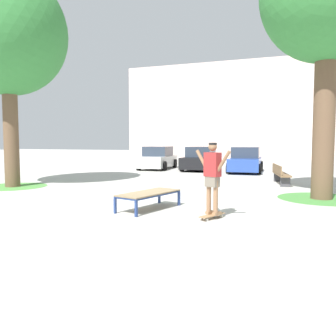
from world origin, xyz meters
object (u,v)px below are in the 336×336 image
object	(u,v)px
park_bench	(280,174)
skater	(212,173)
car_black	(200,159)
car_blue	(246,161)
tree_near_left	(8,34)
skateboard	(212,215)
car_white	(158,159)
skate_box	(149,194)

from	to	relation	value
park_bench	skater	bearing A→B (deg)	-99.65
car_black	car_blue	distance (m)	2.98
tree_near_left	car_black	bearing A→B (deg)	64.43
car_blue	park_bench	size ratio (longest dim) A/B	1.75
skateboard	park_bench	size ratio (longest dim) A/B	0.33
skateboard	car_white	world-z (taller)	car_white
car_white	skateboard	bearing A→B (deg)	-63.50
car_white	skate_box	bearing A→B (deg)	-69.33
park_bench	skate_box	bearing A→B (deg)	-114.05
car_blue	skate_box	bearing A→B (deg)	-94.50
skate_box	car_black	size ratio (longest dim) A/B	0.48
tree_near_left	car_blue	world-z (taller)	tree_near_left
skateboard	car_blue	bearing A→B (deg)	93.81
car_white	car_black	distance (m)	2.93
skate_box	skateboard	bearing A→B (deg)	-16.27
skateboard	car_white	bearing A→B (deg)	116.50
park_bench	tree_near_left	bearing A→B (deg)	-155.75
skate_box	car_black	xyz separation A→B (m)	(-1.95, 12.99, 0.28)
skateboard	car_blue	size ratio (longest dim) A/B	0.19
skateboard	tree_near_left	size ratio (longest dim) A/B	0.10
skater	car_blue	distance (m)	12.98
skate_box	skater	bearing A→B (deg)	-16.22
skater	car_black	distance (m)	14.05
tree_near_left	park_bench	world-z (taller)	tree_near_left
car_white	car_blue	world-z (taller)	same
skateboard	skater	bearing A→B (deg)	65.12
car_blue	car_black	bearing A→B (deg)	168.88
tree_near_left	car_blue	bearing A→B (deg)	51.37
skateboard	tree_near_left	distance (m)	11.05
skate_box	park_bench	xyz separation A→B (m)	(3.12, 6.99, 0.03)
skate_box	car_blue	xyz separation A→B (m)	(0.98, 12.41, 0.28)
car_black	park_bench	world-z (taller)	car_black
skate_box	skateboard	distance (m)	1.94
car_black	skate_box	bearing A→B (deg)	-81.45
skateboard	car_black	distance (m)	14.06
skate_box	car_white	distance (m)	13.84
skater	car_white	distance (m)	15.07
skate_box	tree_near_left	xyz separation A→B (m)	(-7.01, 2.42, 5.58)
skater	car_white	world-z (taller)	skater
car_black	car_blue	world-z (taller)	same
skate_box	skateboard	world-z (taller)	skate_box
skater	car_white	bearing A→B (deg)	116.51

